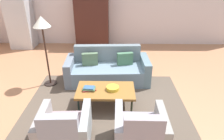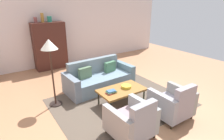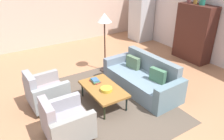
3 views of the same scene
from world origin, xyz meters
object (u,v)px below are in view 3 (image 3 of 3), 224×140
armchair_right (64,123)px  cabinet (194,33)px  floor_lamp (104,23)px  fruit_bowl (106,89)px  book_stack (95,81)px  coffee_table (103,89)px  vase_small (202,1)px  armchair_left (44,93)px  refrigerator (141,17)px  couch (143,79)px

armchair_right → cabinet: bearing=104.9°
cabinet → floor_lamp: bearing=-105.5°
fruit_bowl → book_stack: (-0.48, -0.02, -0.00)m
armchair_right → fruit_bowl: (-0.45, 1.17, 0.10)m
coffee_table → vase_small: bearing=98.5°
armchair_left → refrigerator: size_ratio=0.48×
coffee_table → armchair_left: 1.31m
fruit_bowl → floor_lamp: floor_lamp is taller
cabinet → couch: bearing=-75.8°
armchair_right → refrigerator: size_ratio=0.48×
vase_small → floor_lamp: bearing=-107.4°
refrigerator → coffee_table: bearing=-48.7°
couch → armchair_right: (0.60, -2.35, 0.06)m
book_stack → cabinet: bearing=94.9°
fruit_bowl → coffee_table: bearing=180.0°
book_stack → cabinet: 3.85m
cabinet → refrigerator: size_ratio=0.97×
book_stack → floor_lamp: floor_lamp is taller
book_stack → vase_small: (-0.23, 3.80, 1.46)m
couch → armchair_left: 2.43m
floor_lamp → fruit_bowl: bearing=-29.5°
book_stack → refrigerator: bearing=128.1°
fruit_bowl → cabinet: 3.90m
floor_lamp → book_stack: bearing=-39.8°
armchair_left → refrigerator: (-2.64, 4.84, 0.58)m
armchair_left → fruit_bowl: 1.39m
armchair_right → couch: bearing=105.0°
book_stack → cabinet: size_ratio=0.17×
refrigerator → floor_lamp: size_ratio=1.08×
coffee_table → floor_lamp: (-1.46, 0.91, 1.07)m
armchair_right → refrigerator: refrigerator is taller
armchair_right → book_stack: size_ratio=2.91×
cabinet → book_stack: bearing=-85.1°
armchair_left → vase_small: vase_small is taller
vase_small → floor_lamp: vase_small is taller
fruit_bowl → armchair_right: bearing=-68.9°
cabinet → floor_lamp: 3.03m
fruit_bowl → refrigerator: bearing=132.6°
coffee_table → armchair_left: (-0.60, -1.17, -0.03)m
cabinet → floor_lamp: (-0.80, -2.87, 0.54)m
coffee_table → armchair_right: (0.60, -1.17, -0.03)m
vase_small → refrigerator: 2.85m
couch → cabinet: cabinet is taller
couch → fruit_bowl: bearing=94.7°
armchair_right → fruit_bowl: bearing=111.8°
coffee_table → couch: bearing=90.2°
fruit_bowl → floor_lamp: 2.10m
refrigerator → book_stack: bearing=-51.9°
cabinet → vase_small: bearing=-2.7°
armchair_right → vase_small: size_ratio=4.23×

